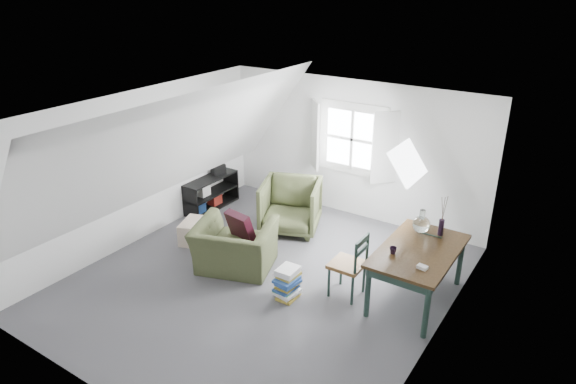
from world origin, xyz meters
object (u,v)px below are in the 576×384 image
Objects in this scene: armchair_far at (290,229)px; dining_chair_far at (430,254)px; dining_table at (419,256)px; dining_chair_near at (350,264)px; media_shelf at (209,195)px; armchair_near at (236,268)px; magazine_stack at (288,283)px; ottoman at (199,232)px.

dining_chair_far reaches higher than armchair_far.
dining_table is at bearing 89.43° from dining_chair_far.
media_shelf is at bearing -121.64° from dining_chair_near.
armchair_near is 1.86m from dining_chair_near.
magazine_stack is at bearing -66.75° from dining_chair_near.
armchair_near is at bearing -111.61° from armchair_far.
dining_chair_near is (-0.81, -0.41, -0.19)m from dining_table.
ottoman is 0.34× the size of dining_table.
armchair_near is 2.53× the size of magazine_stack.
armchair_far is 2.07m from magazine_stack.
magazine_stack is at bearing 43.87° from dining_chair_far.
dining_chair_near is at bearing 171.03° from armchair_near.
magazine_stack is (1.09, -1.74, 0.23)m from armchair_far.
armchair_far is 0.83× the size of media_shelf.
magazine_stack is (1.09, -0.21, 0.23)m from armchair_near.
dining_table is at bearing 6.14° from ottoman.
ottoman is 1.34m from media_shelf.
armchair_far is at bearing -108.99° from armchair_near.
armchair_far is (0.00, 1.54, 0.00)m from armchair_near.
dining_chair_far is at bearing 93.03° from dining_table.
dining_chair_far is (2.56, -0.22, 0.42)m from armchair_far.
dining_chair_far is at bearing 0.74° from media_shelf.
dining_chair_near is 0.90m from magazine_stack.
armchair_near reaches higher than ottoman.
media_shelf is (-1.78, 1.44, 0.28)m from armchair_near.
dining_chair_far reaches higher than ottoman.
armchair_far is 2.21m from dining_chair_near.
dining_chair_near reaches higher than armchair_near.
dining_table is 1.66× the size of dining_chair_near.
media_shelf is 2.66× the size of magazine_stack.
armchair_far reaches higher than magazine_stack.
ottoman is 1.21× the size of magazine_stack.
ottoman is 2.19m from magazine_stack.
media_shelf is (-4.34, 0.13, -0.14)m from dining_chair_far.
magazine_stack is at bearing -146.69° from dining_table.
dining_chair_near reaches higher than dining_table.
armchair_near is 2.30m from media_shelf.
armchair_near is 1.54m from armchair_far.
armchair_near is 1.20× the size of dining_chair_near.
media_shelf is (-0.75, 1.11, 0.09)m from ottoman.
dining_table is 0.92m from dining_chair_near.
dining_chair_near is at bearing -56.32° from armchair_far.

